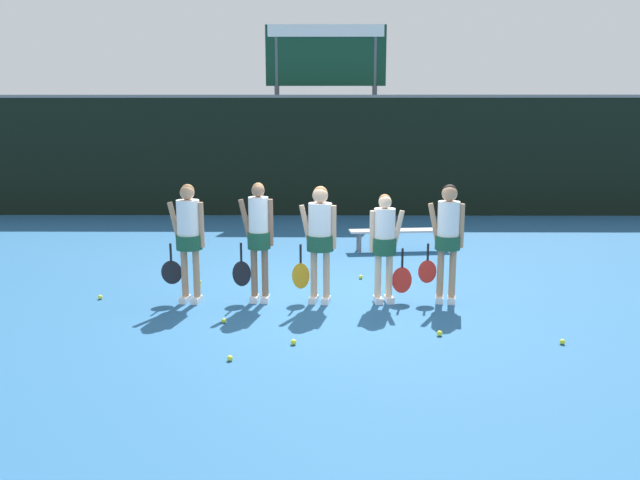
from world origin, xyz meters
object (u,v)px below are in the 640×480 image
Objects in this scene: player_3 at (385,240)px; tennis_ball_3 at (199,282)px; tennis_ball_7 at (199,286)px; player_1 at (258,233)px; scoreboard at (326,70)px; tennis_ball_2 at (361,277)px; tennis_ball_1 at (440,333)px; tennis_ball_6 at (100,297)px; tennis_ball_4 at (224,321)px; tennis_ball_8 at (304,281)px; tennis_ball_9 at (230,358)px; bench_courtside at (400,232)px; player_2 at (320,234)px; tennis_ball_5 at (562,342)px; player_0 at (188,233)px; player_4 at (448,232)px; tennis_ball_0 at (293,342)px.

player_3 is 3.27m from tennis_ball_3.
player_1 is at bearing -35.17° from tennis_ball_7.
player_1 is at bearing -96.16° from scoreboard.
scoreboard reaches higher than tennis_ball_7.
player_1 is at bearing -140.35° from tennis_ball_2.
tennis_ball_1 is 1.03× the size of tennis_ball_6.
player_3 is (1.87, -0.02, -0.10)m from player_1.
tennis_ball_4 is 2.33m from tennis_ball_8.
player_3 is 3.17m from tennis_ball_9.
tennis_ball_2 is 3.06m from tennis_ball_4.
bench_courtside is 32.86× the size of tennis_ball_4.
tennis_ball_1 is (1.53, -1.46, -1.01)m from player_2.
player_3 is at bearing -106.69° from bench_courtside.
player_3 is at bearing 23.87° from tennis_ball_4.
player_1 is 1.48m from tennis_ball_4.
bench_courtside reaches higher than tennis_ball_5.
tennis_ball_6 is at bearing 134.10° from tennis_ball_9.
tennis_ball_5 reaches higher than tennis_ball_9.
bench_courtside reaches higher than tennis_ball_1.
tennis_ball_7 reaches higher than tennis_ball_3.
tennis_ball_2 is at bearing 36.02° from player_0.
tennis_ball_6 is at bearing -110.58° from scoreboard.
player_3 is 1.89m from tennis_ball_8.
player_1 is at bearing 155.37° from tennis_ball_5.
player_4 is at bearing 8.91° from player_0.
player_3 is at bearing 1.76° from player_1.
tennis_ball_8 is (1.66, 1.13, -1.02)m from player_0.
tennis_ball_4 is (-3.17, -1.00, -1.03)m from player_4.
scoreboard is 9.61m from tennis_ball_7.
tennis_ball_0 is at bearing -58.64° from tennis_ball_3.
tennis_ball_0 is at bearing -170.01° from tennis_ball_1.
tennis_ball_1 is 2.86m from tennis_ball_4.
player_1 is (-2.54, -3.63, 0.66)m from bench_courtside.
scoreboard is 76.42× the size of tennis_ball_6.
tennis_ball_6 is (-5.23, 0.09, -1.03)m from player_4.
tennis_ball_5 is 1.00× the size of tennis_ball_7.
player_0 is at bearing 132.46° from tennis_ball_0.
player_3 is 25.08× the size of tennis_ball_3.
tennis_ball_9 is (-2.64, -5.98, -0.35)m from bench_courtside.
player_2 is 0.97m from player_3.
tennis_ball_2 is at bearing 17.17° from tennis_ball_6.
tennis_ball_9 is at bearing -78.06° from tennis_ball_4.
tennis_ball_1 is at bearing -17.90° from tennis_ball_6.
scoreboard reaches higher than player_0.
scoreboard reaches higher than player_1.
tennis_ball_5 is at bearing -41.33° from tennis_ball_8.
tennis_ball_4 is (-2.25, -0.99, -0.91)m from player_3.
bench_courtside is at bearing 53.26° from tennis_ball_8.
player_3 is 23.28× the size of tennis_ball_0.
tennis_ball_0 is at bearing -107.57° from tennis_ball_2.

